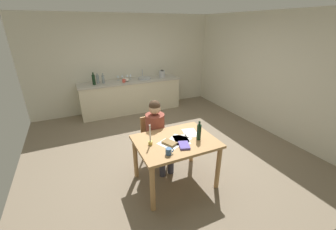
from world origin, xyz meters
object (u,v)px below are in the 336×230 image
at_px(bottle_vinegar, 98,79).
at_px(candlestick, 150,139).
at_px(person_seated, 157,131).
at_px(mixing_bowl, 126,80).
at_px(stovetop_kettle, 162,74).
at_px(wine_glass_back_left, 122,76).
at_px(wine_bottle_on_table, 199,132).
at_px(teacup_on_counter, 124,81).
at_px(bottle_wine_red, 103,79).
at_px(coffee_mug, 169,151).
at_px(chair_at_table, 153,138).
at_px(dining_table, 176,147).
at_px(wine_glass_near_sink, 130,75).
at_px(book_magazine, 184,145).
at_px(sink_unit, 144,78).
at_px(wine_glass_back_right, 118,76).
at_px(book_cookery, 169,143).
at_px(bottle_oil, 94,80).
at_px(wine_glass_by_kettle, 127,75).

bearing_deg(bottle_vinegar, candlestick, -85.88).
bearing_deg(person_seated, mixing_bowl, 86.34).
height_order(stovetop_kettle, wine_glass_back_left, stovetop_kettle).
xyz_separation_m(person_seated, wine_bottle_on_table, (0.40, -0.65, 0.20)).
bearing_deg(teacup_on_counter, wine_glass_back_left, 82.83).
bearing_deg(candlestick, teacup_on_counter, 82.71).
bearing_deg(bottle_wine_red, coffee_mug, -86.04).
height_order(chair_at_table, wine_glass_back_left, wine_glass_back_left).
height_order(wine_bottle_on_table, bottle_wine_red, bottle_wine_red).
bearing_deg(wine_glass_back_left, dining_table, -90.82).
height_order(wine_glass_near_sink, wine_glass_back_left, same).
relative_size(book_magazine, sink_unit, 0.58).
bearing_deg(wine_glass_back_right, sink_unit, -11.68).
distance_m(coffee_mug, book_magazine, 0.29).
height_order(book_cookery, bottle_oil, bottle_oil).
xyz_separation_m(bottle_vinegar, stovetop_kettle, (1.80, -0.09, -0.00)).
relative_size(dining_table, stovetop_kettle, 5.29).
height_order(bottle_oil, teacup_on_counter, bottle_oil).
bearing_deg(person_seated, dining_table, -81.56).
xyz_separation_m(sink_unit, wine_glass_near_sink, (-0.36, 0.15, 0.09)).
height_order(person_seated, coffee_mug, person_seated).
height_order(sink_unit, stovetop_kettle, sink_unit).
distance_m(person_seated, candlestick, 0.60).
height_order(person_seated, book_cookery, person_seated).
height_order(person_seated, book_magazine, person_seated).
xyz_separation_m(bottle_vinegar, wine_glass_back_left, (0.66, 0.06, 0.01)).
bearing_deg(dining_table, wine_bottle_on_table, -19.86).
distance_m(dining_table, chair_at_table, 0.71).
height_order(chair_at_table, bottle_oil, bottle_oil).
height_order(coffee_mug, wine_glass_near_sink, wine_glass_near_sink).
bearing_deg(bottle_vinegar, bottle_oil, -125.68).
bearing_deg(person_seated, wine_glass_back_left, 87.43).
height_order(coffee_mug, sink_unit, sink_unit).
xyz_separation_m(candlestick, mixing_bowl, (0.47, 3.13, 0.10)).
bearing_deg(wine_bottle_on_table, book_magazine, -164.24).
xyz_separation_m(person_seated, teacup_on_counter, (0.09, 2.55, 0.27)).
bearing_deg(stovetop_kettle, coffee_mug, -112.11).
bearing_deg(teacup_on_counter, person_seated, -92.02).
xyz_separation_m(wine_glass_by_kettle, teacup_on_counter, (-0.17, -0.30, -0.06)).
bearing_deg(candlestick, mixing_bowl, 81.51).
xyz_separation_m(wine_glass_by_kettle, wine_glass_back_left, (-0.14, 0.00, 0.00)).
xyz_separation_m(sink_unit, bottle_oil, (-1.37, -0.07, 0.11)).
bearing_deg(wine_glass_by_kettle, bottle_oil, -166.61).
bearing_deg(candlestick, book_magazine, -30.40).
height_order(dining_table, wine_bottle_on_table, wine_bottle_on_table).
bearing_deg(person_seated, candlestick, -121.37).
distance_m(person_seated, sink_unit, 2.81).
xyz_separation_m(wine_bottle_on_table, wine_glass_by_kettle, (-0.14, 3.50, 0.13)).
relative_size(dining_table, book_magazine, 5.62).
height_order(bottle_wine_red, stovetop_kettle, bottle_wine_red).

